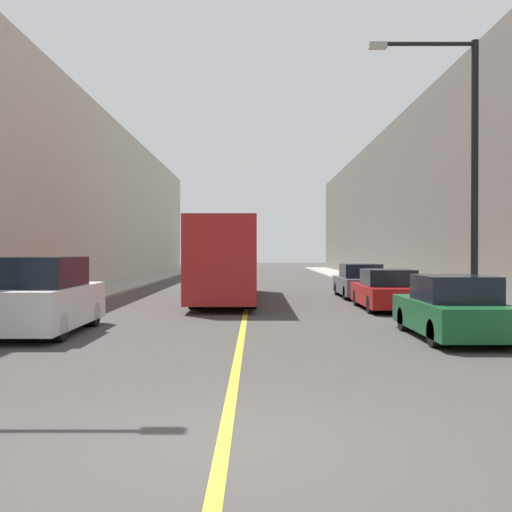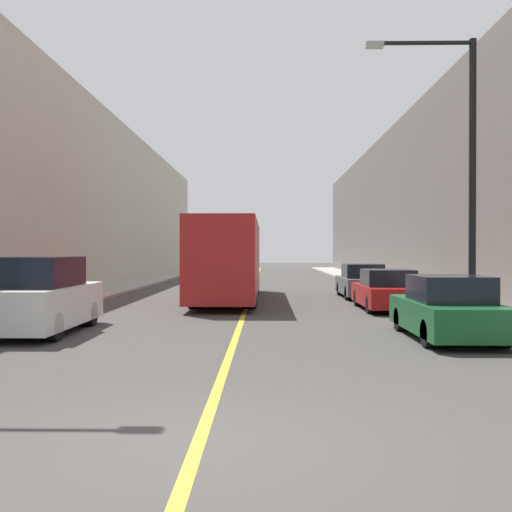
% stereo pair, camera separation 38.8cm
% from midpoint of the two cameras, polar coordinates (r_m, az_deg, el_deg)
% --- Properties ---
extents(ground_plane, '(200.00, 200.00, 0.00)m').
position_cam_midpoint_polar(ground_plane, '(6.86, -3.84, -17.45)').
color(ground_plane, '#3F3D3A').
extents(sidewalk_left, '(2.61, 72.00, 0.12)m').
position_cam_midpoint_polar(sidewalk_left, '(37.44, -11.48, -2.66)').
color(sidewalk_left, '#9E998E').
rests_on(sidewalk_left, ground).
extents(sidewalk_right, '(2.61, 72.00, 0.12)m').
position_cam_midpoint_polar(sidewalk_right, '(37.22, 11.80, -2.68)').
color(sidewalk_right, '#9E998E').
rests_on(sidewalk_right, ground).
extents(building_row_left, '(4.00, 72.00, 10.69)m').
position_cam_midpoint_polar(building_row_left, '(38.37, -16.34, 5.30)').
color(building_row_left, '#B7B2A3').
rests_on(building_row_left, ground).
extents(building_row_right, '(4.00, 72.00, 10.14)m').
position_cam_midpoint_polar(building_row_right, '(38.03, 16.72, 4.93)').
color(building_row_right, '#66605B').
rests_on(building_row_right, ground).
extents(road_center_line, '(0.16, 72.00, 0.01)m').
position_cam_midpoint_polar(road_center_line, '(36.56, 0.12, -2.81)').
color(road_center_line, gold).
rests_on(road_center_line, ground).
extents(bus, '(2.48, 12.15, 3.34)m').
position_cam_midpoint_polar(bus, '(25.63, -2.17, -0.24)').
color(bus, '#AD1E1E').
rests_on(bus, ground).
extents(parked_suv_left, '(1.97, 4.64, 1.96)m').
position_cam_midpoint_polar(parked_suv_left, '(16.25, -19.28, -3.80)').
color(parked_suv_left, silver).
rests_on(parked_suv_left, ground).
extents(car_right_near, '(1.83, 4.42, 1.53)m').
position_cam_midpoint_polar(car_right_near, '(15.13, 18.47, -4.94)').
color(car_right_near, '#145128').
rests_on(car_right_near, ground).
extents(car_right_mid, '(1.87, 4.49, 1.45)m').
position_cam_midpoint_polar(car_right_mid, '(21.98, 12.84, -3.31)').
color(car_right_mid, maroon).
rests_on(car_right_mid, ground).
extents(car_right_far, '(1.85, 4.60, 1.53)m').
position_cam_midpoint_polar(car_right_far, '(27.43, 10.44, -2.49)').
color(car_right_far, '#51565B').
rests_on(car_right_far, ground).
extents(street_lamp_right, '(3.09, 0.24, 7.92)m').
position_cam_midpoint_polar(street_lamp_right, '(17.98, 19.65, 8.67)').
color(street_lamp_right, black).
rests_on(street_lamp_right, sidewalk_right).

